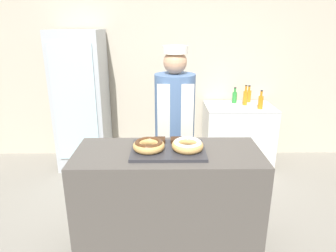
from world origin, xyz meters
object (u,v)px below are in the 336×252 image
donut_light_glaze (188,145)px  bottle_orange_b_b (245,97)px  serving_tray (168,150)px  chest_freezer (237,135)px  bottle_orange_b (249,95)px  brownie_back_left (160,140)px  baker_person (175,129)px  brownie_back_right (176,140)px  donut_chocolate_glaze (149,145)px  bottle_orange (261,102)px  beverage_fridge (82,101)px  bottle_green (235,97)px

donut_light_glaze → bottle_orange_b_b: size_ratio=0.91×
serving_tray → chest_freezer: 2.08m
bottle_orange_b → brownie_back_left: bearing=-123.9°
donut_light_glaze → brownie_back_left: 0.28m
donut_light_glaze → baker_person: bearing=96.3°
brownie_back_right → donut_chocolate_glaze: bearing=-143.4°
bottle_orange → bottle_orange_b_b: 0.25m
beverage_fridge → bottle_green: size_ratio=8.35×
bottle_orange_b → baker_person: bearing=-130.0°
brownie_back_left → bottle_orange_b: 2.22m
bottle_orange_b_b → baker_person: bearing=-131.6°
brownie_back_left → chest_freezer: size_ratio=0.10×
brownie_back_right → baker_person: 0.54m
bottle_orange → donut_chocolate_glaze: bearing=-130.3°
brownie_back_right → baker_person: bearing=89.6°
brownie_back_left → bottle_green: 2.05m
donut_chocolate_glaze → bottle_orange_b: size_ratio=1.06×
bottle_green → bottle_orange: bearing=-49.8°
donut_light_glaze → chest_freezer: donut_light_glaze is taller
chest_freezer → baker_person: bearing=-130.4°
donut_light_glaze → bottle_green: 2.11m
donut_light_glaze → brownie_back_left: bearing=143.4°
bottle_orange_b_b → donut_light_glaze: bearing=-116.8°
bottle_orange → serving_tray: bearing=-127.3°
bottle_green → bottle_orange_b_b: size_ratio=0.80×
serving_tray → donut_light_glaze: size_ratio=2.33×
baker_person → donut_light_glaze: bearing=-83.7°
donut_chocolate_glaze → chest_freezer: (1.14, 1.77, -0.58)m
bottle_green → bottle_orange_b: size_ratio=0.94×
baker_person → bottle_green: 1.53m
beverage_fridge → chest_freezer: beverage_fridge is taller
bottle_orange_b_b → serving_tray: bearing=-120.7°
brownie_back_left → donut_light_glaze: bearing=-36.6°
donut_light_glaze → bottle_orange_b: 2.25m
bottle_orange_b → brownie_back_right: bearing=-120.9°
baker_person → bottle_green: (0.88, 1.25, 0.04)m
serving_tray → bottle_orange_b: 2.30m
bottle_orange_b → bottle_orange_b_b: size_ratio=0.86×
donut_light_glaze → bottle_orange: 1.95m
serving_tray → bottle_green: bottle_green is taller
donut_chocolate_glaze → bottle_green: 2.24m
brownie_back_left → chest_freezer: 2.01m
bottle_orange_b_b → bottle_orange_b: bearing=62.1°
bottle_orange → bottle_green: (-0.27, 0.32, -0.01)m
brownie_back_left → chest_freezer: brownie_back_left is taller
chest_freezer → bottle_orange_b: 0.59m
serving_tray → donut_chocolate_glaze: donut_chocolate_glaze is taller
donut_chocolate_glaze → bottle_green: bearing=60.4°
bottle_orange_b_b → chest_freezer: bearing=-148.2°
serving_tray → baker_person: bearing=83.8°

